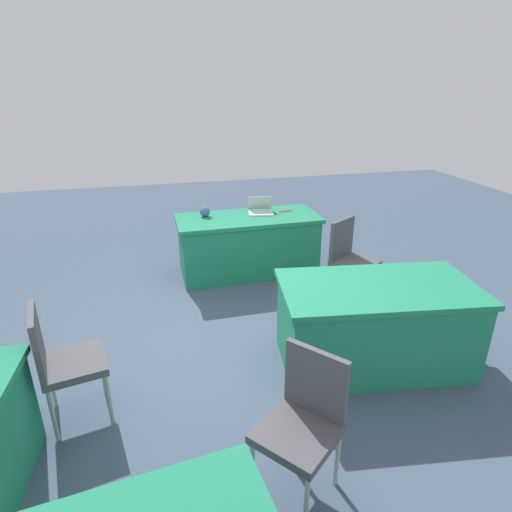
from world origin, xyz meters
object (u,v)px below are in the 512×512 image
at_px(chair_aisle, 62,358).
at_px(laptop_silver, 261,210).
at_px(table_foreground, 248,245).
at_px(chair_tucked_right, 304,417).
at_px(scissors_red, 285,211).
at_px(chair_near_front, 350,256).
at_px(table_mid_right, 375,324).
at_px(yarn_ball, 205,212).

distance_m(chair_aisle, laptop_silver, 3.22).
height_order(table_foreground, laptop_silver, laptop_silver).
xyz_separation_m(chair_tucked_right, scissors_red, (-0.94, -3.37, 0.24)).
height_order(chair_near_front, scissors_red, chair_near_front).
bearing_deg(laptop_silver, chair_near_front, 132.62).
bearing_deg(table_foreground, scissors_red, -168.40).
bearing_deg(chair_aisle, chair_tucked_right, 45.96).
xyz_separation_m(table_foreground, chair_tucked_right, (0.41, 3.26, 0.15)).
xyz_separation_m(chair_aisle, laptop_silver, (-2.11, -2.42, 0.26)).
xyz_separation_m(chair_aisle, scissors_red, (-2.45, -2.41, 0.23)).
height_order(table_foreground, table_mid_right, same).
relative_size(table_foreground, chair_aisle, 1.92).
relative_size(table_foreground, laptop_silver, 5.11).
bearing_deg(table_mid_right, table_foreground, -73.42).
height_order(chair_aisle, scissors_red, chair_aisle).
bearing_deg(chair_aisle, laptop_silver, 127.22).
xyz_separation_m(chair_tucked_right, yarn_ball, (0.13, -3.39, 0.30)).
bearing_deg(laptop_silver, scissors_red, -172.71).
relative_size(table_mid_right, yarn_ball, 13.83).
bearing_deg(scissors_red, table_foreground, -0.88).
bearing_deg(chair_aisle, scissors_red, 122.88).
relative_size(laptop_silver, yarn_ball, 2.76).
distance_m(table_foreground, chair_near_front, 1.41).
relative_size(table_mid_right, scissors_red, 10.00).
bearing_deg(scissors_red, chair_near_front, 97.85).
relative_size(table_foreground, chair_tucked_right, 1.95).
height_order(chair_near_front, laptop_silver, laptop_silver).
xyz_separation_m(table_foreground, yarn_ball, (0.53, -0.14, 0.45)).
distance_m(chair_near_front, chair_aisle, 3.14).
distance_m(yarn_ball, scissors_red, 1.07).
bearing_deg(chair_near_front, laptop_silver, -88.47).
distance_m(chair_aisle, yarn_ball, 2.82).
xyz_separation_m(table_mid_right, scissors_red, (0.12, -2.31, 0.39)).
distance_m(laptop_silver, yarn_ball, 0.73).
distance_m(chair_tucked_right, chair_aisle, 1.78).
distance_m(table_mid_right, chair_aisle, 2.57).
relative_size(table_mid_right, laptop_silver, 5.00).
bearing_deg(table_foreground, laptop_silver, -148.67).
xyz_separation_m(chair_near_front, yarn_ball, (1.49, -1.17, 0.29)).
height_order(table_foreground, yarn_ball, yarn_ball).
height_order(chair_aisle, yarn_ball, chair_aisle).
xyz_separation_m(table_mid_right, yarn_ball, (1.19, -2.34, 0.45)).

